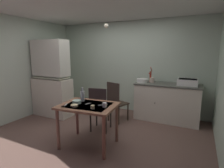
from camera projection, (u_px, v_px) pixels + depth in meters
name	position (u px, v px, depth m)	size (l,w,h in m)	color
ground_plane	(97.00, 134.00, 3.70)	(5.37, 5.37, 0.00)	brown
wall_back	(129.00, 67.00, 5.07)	(4.47, 0.10, 2.51)	#B3C5B1
wall_left	(19.00, 69.00, 4.44)	(0.10, 3.62, 2.51)	#B8C8B6
ceiling_slab	(95.00, 3.00, 3.24)	(4.47, 3.62, 0.10)	silver
hutch_cabinet	(52.00, 81.00, 4.66)	(1.05, 0.45, 1.98)	beige
counter_cabinet	(167.00, 102.00, 4.39)	(1.54, 0.64, 0.91)	beige
sink_basin	(188.00, 82.00, 4.10)	(0.44, 0.34, 0.15)	white
hand_pump	(150.00, 76.00, 4.51)	(0.05, 0.27, 0.39)	maroon
mixing_bowl_counter	(142.00, 81.00, 4.53)	(0.28, 0.28, 0.09)	white
stoneware_crock	(152.00, 80.00, 4.51)	(0.12, 0.12, 0.12)	beige
dining_table	(88.00, 111.00, 3.15)	(1.05, 0.84, 0.77)	brown
chair_far_side	(100.00, 108.00, 3.76)	(0.46, 0.46, 0.96)	#302821
chair_by_counter	(116.00, 101.00, 4.28)	(0.50, 0.50, 0.98)	#32251B
serving_bowl_wide	(74.00, 105.00, 3.03)	(0.12, 0.12, 0.03)	beige
soup_bowl_small	(77.00, 102.00, 3.20)	(0.15, 0.15, 0.06)	#ADD1C1
teacup_cream	(93.00, 107.00, 2.90)	(0.06, 0.06, 0.06)	beige
teacup_mint	(105.00, 105.00, 2.98)	(0.07, 0.07, 0.08)	white
glass_bottle	(83.00, 96.00, 3.33)	(0.08, 0.08, 0.26)	#B7BCC1
table_knife	(103.00, 105.00, 3.12)	(0.18, 0.02, 0.01)	silver
teaspoon_near_bowl	(66.00, 105.00, 3.12)	(0.15, 0.02, 0.01)	beige
teaspoon_by_cup	(88.00, 104.00, 3.19)	(0.12, 0.02, 0.01)	beige
pendant_bulb	(106.00, 26.00, 3.28)	(0.08, 0.08, 0.08)	#F9EFCC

